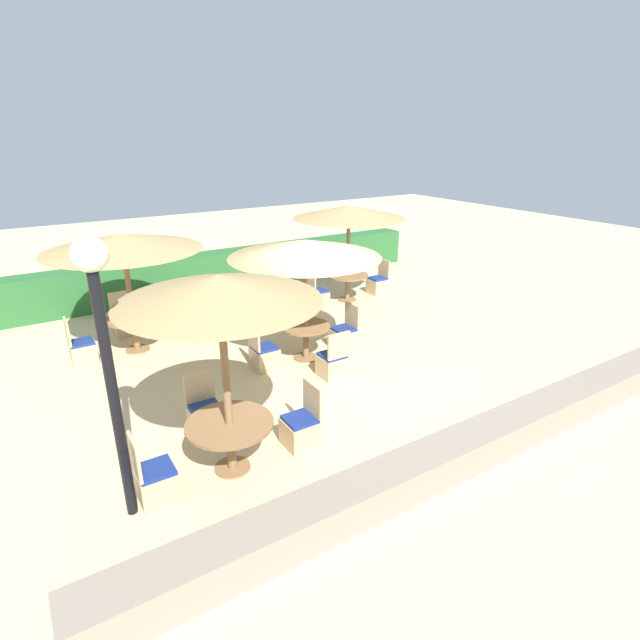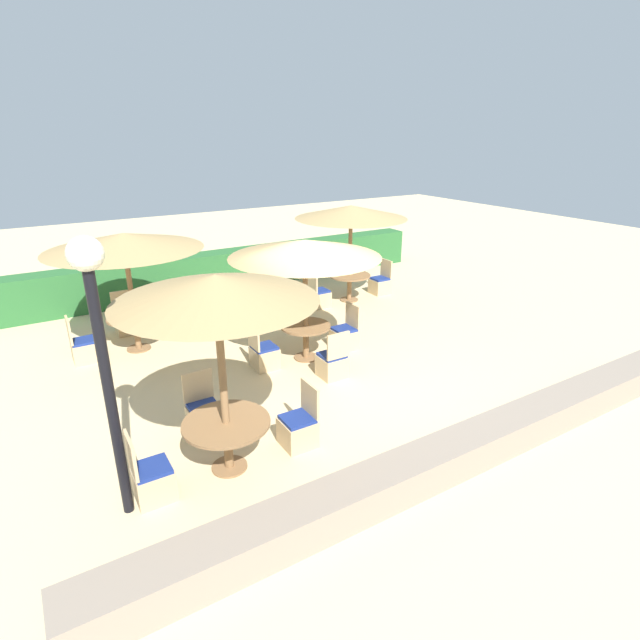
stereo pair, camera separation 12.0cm
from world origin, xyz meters
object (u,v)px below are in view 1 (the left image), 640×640
(patio_chair_center_south, at_px, (333,363))
(patio_chair_center_west, at_px, (264,355))
(round_table_front_left, at_px, (230,432))
(patio_chair_back_left_north, at_px, (125,323))
(patio_chair_front_left_east, at_px, (301,429))
(round_table_back_left, at_px, (134,324))
(patio_chair_back_left_west, at_px, (82,350))
(parasol_back_right, at_px, (349,212))
(patio_chair_back_right_west, at_px, (317,297))
(round_table_back_right, at_px, (347,280))
(parasol_front_left, at_px, (219,289))
(parasol_back_left, at_px, (122,242))
(lamp_post, at_px, (102,330))
(round_table_center, at_px, (306,333))
(patio_chair_front_left_west, at_px, (155,481))
(patio_chair_front_left_north, at_px, (206,417))
(parasol_center, at_px, (305,249))
(patio_chair_center_east, at_px, (344,336))
(patio_chair_back_right_east, at_px, (378,284))

(patio_chair_center_south, distance_m, patio_chair_center_west, 1.34)
(round_table_front_left, xyz_separation_m, patio_chair_back_left_north, (-0.15, 5.70, -0.32))
(patio_chair_front_left_east, xyz_separation_m, round_table_back_left, (-1.21, 4.66, 0.32))
(patio_chair_back_left_west, bearing_deg, parasol_back_right, 93.25)
(patio_chair_back_left_north, xyz_separation_m, patio_chair_back_right_west, (4.57, -0.74, 0.00))
(patio_chair_front_left_east, bearing_deg, round_table_back_right, -40.90)
(parasol_front_left, height_order, patio_chair_back_right_west, parasol_front_left)
(parasol_back_left, distance_m, patio_chair_center_south, 4.63)
(round_table_front_left, distance_m, patio_chair_back_left_north, 5.71)
(lamp_post, height_order, round_table_back_right, lamp_post)
(round_table_center, bearing_deg, patio_chair_back_left_north, 130.40)
(parasol_back_left, bearing_deg, patio_chair_back_left_north, 90.26)
(patio_chair_front_left_west, relative_size, round_table_center, 0.95)
(patio_chair_front_left_north, height_order, parasol_center, parasol_center)
(round_table_front_left, relative_size, patio_chair_back_left_north, 1.24)
(patio_chair_front_left_west, bearing_deg, parasol_back_right, 128.16)
(patio_chair_back_left_north, height_order, patio_chair_center_east, same)
(round_table_center, bearing_deg, patio_chair_back_right_east, 33.74)
(patio_chair_front_left_west, height_order, patio_chair_center_south, same)
(patio_chair_front_left_west, bearing_deg, round_table_back_left, 169.47)
(patio_chair_back_right_west, bearing_deg, round_table_back_right, 91.43)
(patio_chair_front_left_north, relative_size, round_table_center, 0.95)
(patio_chair_center_south, relative_size, patio_chair_back_right_east, 1.00)
(parasol_front_left, relative_size, patio_chair_front_left_east, 2.91)
(patio_chair_center_east, distance_m, parasol_back_right, 3.74)
(round_table_center, bearing_deg, parasol_back_left, 141.52)
(lamp_post, height_order, patio_chair_front_left_east, lamp_post)
(parasol_back_right, height_order, round_table_back_right, parasol_back_right)
(lamp_post, xyz_separation_m, patio_chair_front_left_west, (0.32, 0.07, -2.09))
(patio_chair_center_east, xyz_separation_m, patio_chair_back_right_west, (0.89, 2.49, 0.00))
(parasol_center, bearing_deg, round_table_back_left, 141.52)
(round_table_center, height_order, patio_chair_back_right_east, patio_chair_back_right_east)
(patio_chair_front_left_north, bearing_deg, lamp_post, 39.97)
(parasol_back_right, bearing_deg, patio_chair_front_left_east, -130.90)
(patio_chair_front_left_east, bearing_deg, patio_chair_front_left_north, 45.53)
(round_table_back_left, bearing_deg, patio_chair_front_left_north, -87.44)
(patio_chair_back_left_north, bearing_deg, round_table_center, 130.40)
(patio_chair_front_left_west, height_order, patio_chair_back_right_east, same)
(parasol_back_right, bearing_deg, patio_chair_back_left_north, 172.58)
(round_table_front_left, bearing_deg, parasol_center, 43.28)
(patio_chair_front_left_west, distance_m, patio_chair_front_left_east, 2.08)
(patio_chair_back_left_north, bearing_deg, patio_chair_back_right_west, 170.76)
(round_table_front_left, relative_size, patio_chair_back_right_east, 1.24)
(patio_chair_center_west, bearing_deg, patio_chair_back_right_east, 118.03)
(patio_chair_center_west, bearing_deg, parasol_front_left, -34.37)
(round_table_back_left, relative_size, parasol_center, 0.39)
(patio_chair_center_east, bearing_deg, patio_chair_back_left_north, 48.74)
(patio_chair_back_left_west, height_order, patio_chair_back_right_west, same)
(round_table_back_left, height_order, patio_chair_back_left_north, patio_chair_back_left_north)
(patio_chair_back_left_west, height_order, parasol_center, parasol_center)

